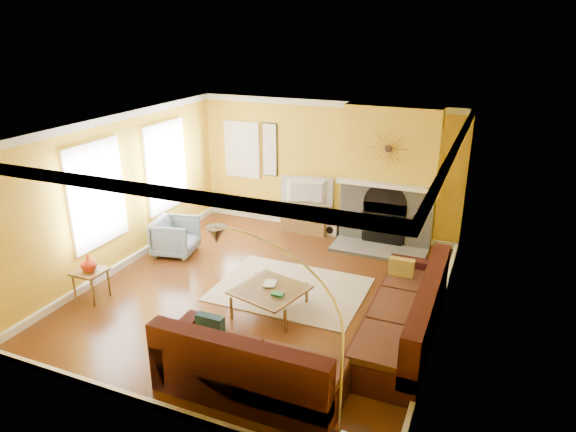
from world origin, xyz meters
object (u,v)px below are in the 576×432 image
at_px(armchair, 176,237).
at_px(arc_lamp, 284,342).
at_px(coffee_table, 270,299).
at_px(sectional_sofa, 321,308).
at_px(media_console, 306,219).
at_px(side_table, 92,285).

height_order(armchair, arc_lamp, arc_lamp).
height_order(coffee_table, armchair, armchair).
xyz_separation_m(sectional_sofa, coffee_table, (-0.94, 0.37, -0.26)).
bearing_deg(media_console, coffee_table, -78.54).
distance_m(sectional_sofa, arc_lamp, 1.96).
distance_m(coffee_table, side_table, 2.85).
distance_m(coffee_table, armchair, 2.77).
distance_m(sectional_sofa, media_console, 3.92).
height_order(media_console, armchair, armchair).
distance_m(sectional_sofa, side_table, 3.71).
relative_size(sectional_sofa, media_console, 3.78).
bearing_deg(arc_lamp, media_console, 108.64).
height_order(sectional_sofa, armchair, sectional_sofa).
bearing_deg(media_console, armchair, -132.42).
relative_size(side_table, arc_lamp, 0.22).
relative_size(media_console, arc_lamp, 0.43).
distance_m(sectional_sofa, coffee_table, 1.04).
bearing_deg(side_table, armchair, 82.92).
height_order(sectional_sofa, coffee_table, sectional_sofa).
relative_size(armchair, side_table, 1.54).
bearing_deg(arc_lamp, sectional_sofa, 97.37).
relative_size(coffee_table, side_table, 1.93).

